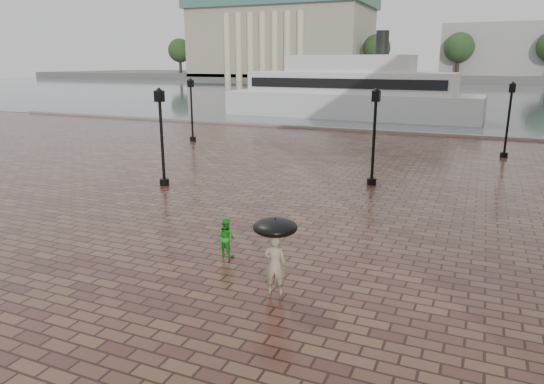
% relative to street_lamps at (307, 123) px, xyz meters
% --- Properties ---
extents(ground, '(300.00, 300.00, 0.00)m').
position_rel_street_lamps_xyz_m(ground, '(1.50, -17.50, -2.33)').
color(ground, '#3B201B').
rests_on(ground, ground).
extents(harbour_water, '(240.00, 240.00, 0.00)m').
position_rel_street_lamps_xyz_m(harbour_water, '(1.50, 74.50, -2.33)').
color(harbour_water, '#424A50').
rests_on(harbour_water, ground).
extents(quay_edge, '(80.00, 0.60, 0.30)m').
position_rel_street_lamps_xyz_m(quay_edge, '(1.50, 14.50, -2.33)').
color(quay_edge, slate).
rests_on(quay_edge, ground).
extents(far_shore, '(300.00, 60.00, 2.00)m').
position_rel_street_lamps_xyz_m(far_shore, '(1.50, 142.50, -1.33)').
color(far_shore, '#4C4C47').
rests_on(far_shore, ground).
extents(museum, '(57.00, 32.50, 26.00)m').
position_rel_street_lamps_xyz_m(museum, '(-53.50, 127.11, 11.58)').
color(museum, gray).
rests_on(museum, ground).
extents(far_trees, '(188.00, 8.00, 13.50)m').
position_rel_street_lamps_xyz_m(far_trees, '(1.50, 120.50, 7.09)').
color(far_trees, '#2D2119').
rests_on(far_trees, ground).
extents(street_lamps, '(21.44, 14.44, 4.40)m').
position_rel_street_lamps_xyz_m(street_lamps, '(0.00, 0.00, 0.00)').
color(street_lamps, black).
rests_on(street_lamps, ground).
extents(adult_pedestrian, '(0.63, 0.49, 1.55)m').
position_rel_street_lamps_xyz_m(adult_pedestrian, '(4.66, -15.68, -1.55)').
color(adult_pedestrian, gray).
rests_on(adult_pedestrian, ground).
extents(child_pedestrian, '(0.64, 0.54, 1.15)m').
position_rel_street_lamps_xyz_m(child_pedestrian, '(2.34, -13.95, -1.75)').
color(child_pedestrian, '#1D941B').
rests_on(child_pedestrian, ground).
extents(ferry_near, '(26.62, 7.42, 8.65)m').
position_rel_street_lamps_xyz_m(ferry_near, '(-3.94, 24.58, 0.27)').
color(ferry_near, silver).
rests_on(ferry_near, ground).
extents(umbrella, '(1.10, 1.10, 1.10)m').
position_rel_street_lamps_xyz_m(umbrella, '(4.66, -15.68, -0.57)').
color(umbrella, black).
rests_on(umbrella, ground).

